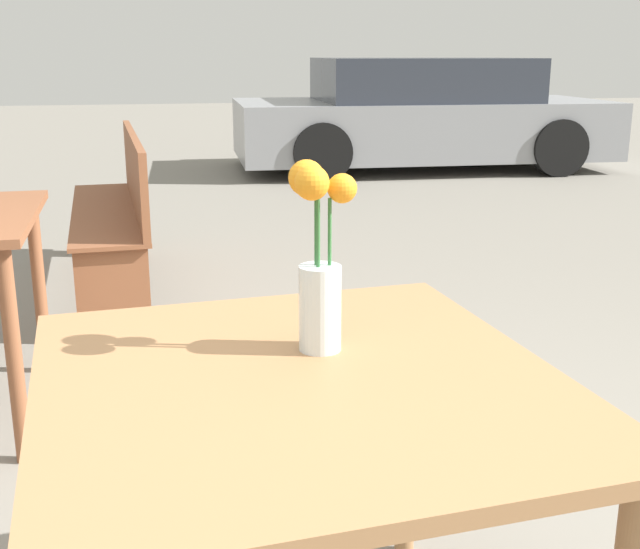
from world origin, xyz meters
The scene contains 4 objects.
table_front centered at (0.00, 0.00, 0.63)m, with size 0.98×1.02×0.71m.
flower_vase centered at (0.06, 0.12, 0.87)m, with size 0.12×0.12×0.36m.
bench_near centered at (-0.39, 3.10, 0.47)m, with size 0.46×1.80×0.85m.
parked_car centered at (2.78, 7.36, 0.58)m, with size 4.15×2.02×1.21m.
Camera 1 is at (-0.24, -1.29, 1.26)m, focal length 45.00 mm.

